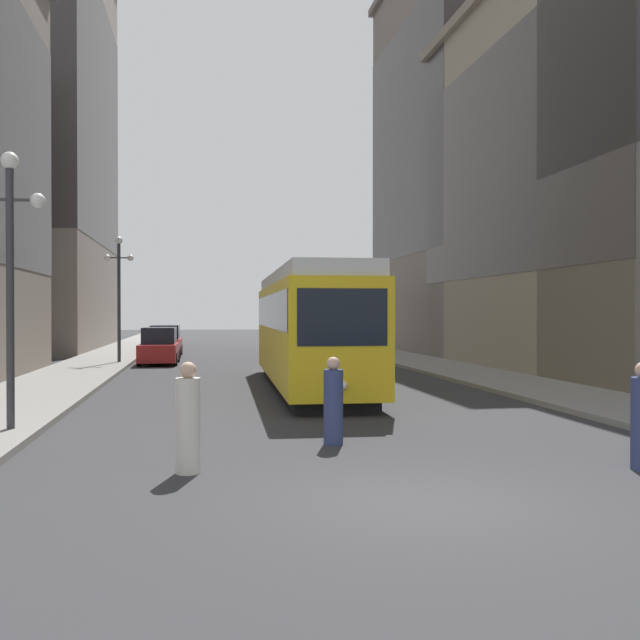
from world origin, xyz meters
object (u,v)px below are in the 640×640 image
parked_car_left_mid (165,342)px  pedestrian_crossing_near (333,404)px  pedestrian_crossing_far (188,421)px  parked_car_left_near (159,347)px  streetcar (308,326)px  lamp_post_left_far (119,281)px  transit_bus (315,323)px  lamp_post_left_near (10,248)px

parked_car_left_mid → pedestrian_crossing_near: 29.45m
pedestrian_crossing_far → parked_car_left_near: bearing=-81.3°
streetcar → pedestrian_crossing_near: (-1.07, -10.26, -1.31)m
parked_car_left_near → pedestrian_crossing_near: (4.51, -22.76, -0.05)m
streetcar → parked_car_left_mid: size_ratio=2.86×
parked_car_left_mid → parked_car_left_near: bearing=-89.7°
pedestrian_crossing_near → lamp_post_left_far: (-6.41, 22.45, 3.33)m
transit_bus → parked_car_left_near: size_ratio=2.47×
parked_car_left_mid → lamp_post_left_far: bearing=-105.6°
parked_car_left_near → parked_car_left_mid: 6.34m
parked_car_left_near → lamp_post_left_far: 3.80m
pedestrian_crossing_near → lamp_post_left_far: bearing=-47.8°
transit_bus → parked_car_left_near: bearing=-148.7°
parked_car_left_mid → pedestrian_crossing_near: size_ratio=2.90×
transit_bus → lamp_post_left_near: 28.02m
parked_car_left_mid → lamp_post_left_far: 7.65m
streetcar → transit_bus: (3.12, 17.66, -0.15)m
streetcar → parked_car_left_near: streetcar is taller
lamp_post_left_far → streetcar: bearing=-58.5°
pedestrian_crossing_far → lamp_post_left_near: size_ratio=0.31×
streetcar → lamp_post_left_far: size_ratio=2.30×
lamp_post_left_far → pedestrian_crossing_far: bearing=-81.5°
transit_bus → pedestrian_crossing_far: transit_bus is taller
transit_bus → lamp_post_left_far: size_ratio=1.81×
pedestrian_crossing_near → lamp_post_left_near: size_ratio=0.30×
transit_bus → pedestrian_crossing_near: bearing=-97.8°
parked_car_left_near → lamp_post_left_far: (-1.90, -0.31, 3.27)m
parked_car_left_mid → pedestrian_crossing_far: bearing=-86.4°
streetcar → lamp_post_left_near: bearing=-130.6°
streetcar → lamp_post_left_far: 14.45m
lamp_post_left_near → transit_bus: bearing=67.7°
streetcar → pedestrian_crossing_near: size_ratio=8.31×
transit_bus → parked_car_left_mid: transit_bus is taller
lamp_post_left_near → streetcar: bearing=47.6°
streetcar → transit_bus: bearing=81.7°
streetcar → lamp_post_left_far: (-7.48, 12.19, 2.02)m
pedestrian_crossing_far → lamp_post_left_near: (-3.67, 4.13, 3.07)m
parked_car_left_near → lamp_post_left_far: size_ratio=0.73×
parked_car_left_near → parked_car_left_mid: same height
transit_bus → lamp_post_left_near: bearing=-111.6°
lamp_post_left_near → lamp_post_left_far: bearing=90.0°
parked_car_left_mid → lamp_post_left_near: size_ratio=0.86×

